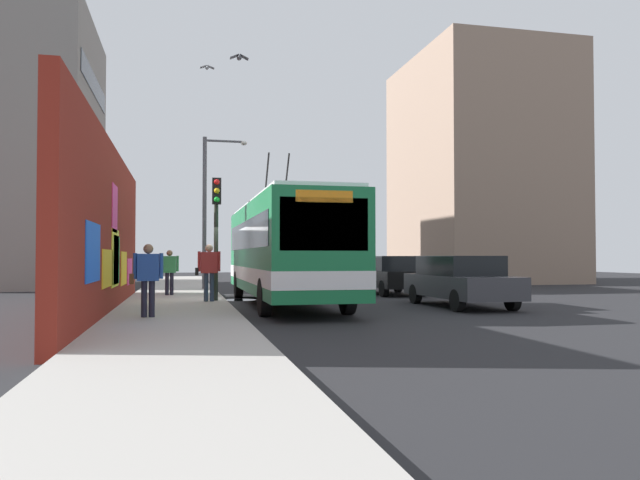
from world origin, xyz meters
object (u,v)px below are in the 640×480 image
pedestrian_at_curb (209,267)px  traffic_light (216,217)px  city_bus (284,248)px  parked_car_dark_gray (460,280)px  pedestrian_midblock (169,269)px  street_lamp (210,201)px  parked_car_black (391,274)px  pedestrian_near_wall (148,274)px

pedestrian_at_curb → traffic_light: size_ratio=0.45×
city_bus → parked_car_dark_gray: bearing=-111.0°
parked_car_dark_gray → pedestrian_midblock: (5.53, 8.87, 0.27)m
parked_car_dark_gray → street_lamp: 12.54m
parked_car_dark_gray → parked_car_black: (6.33, 0.00, -0.00)m
parked_car_black → pedestrian_midblock: bearing=95.2°
parked_car_black → city_bus: bearing=129.8°
pedestrian_at_curb → street_lamp: 8.23m
parked_car_black → traffic_light: size_ratio=1.06×
parked_car_dark_gray → street_lamp: (9.74, 7.23, 3.17)m
pedestrian_near_wall → pedestrian_midblock: bearing=-2.3°
pedestrian_at_curb → street_lamp: street_lamp is taller
parked_car_dark_gray → pedestrian_near_wall: size_ratio=2.80×
street_lamp → pedestrian_midblock: bearing=158.7°
city_bus → pedestrian_midblock: bearing=46.0°
pedestrian_midblock → pedestrian_near_wall: (-8.25, 0.33, 0.04)m
parked_car_black → street_lamp: bearing=64.8°
city_bus → traffic_light: (0.28, 2.15, 0.97)m
city_bus → parked_car_black: city_bus is taller
pedestrian_at_curb → pedestrian_near_wall: size_ratio=1.05×
pedestrian_at_curb → traffic_light: bearing=-42.1°
pedestrian_near_wall → traffic_light: (4.99, -1.85, 1.67)m
city_bus → parked_car_black: 6.85m
parked_car_dark_gray → parked_car_black: same height
city_bus → pedestrian_near_wall: size_ratio=6.72×
city_bus → pedestrian_at_curb: city_bus is taller
traffic_light → street_lamp: 7.56m
parked_car_black → pedestrian_at_curb: 8.75m
pedestrian_midblock → street_lamp: (4.20, -1.64, 2.90)m
parked_car_dark_gray → pedestrian_at_curb: pedestrian_at_curb is taller
parked_car_black → pedestrian_midblock: pedestrian_midblock is taller
parked_car_dark_gray → parked_car_black: 6.33m
pedestrian_at_curb → pedestrian_near_wall: (-4.72, 1.61, -0.07)m
city_bus → parked_car_dark_gray: (-1.99, -5.20, -1.01)m
parked_car_dark_gray → pedestrian_at_curb: bearing=75.2°
city_bus → street_lamp: bearing=14.7°
city_bus → parked_car_dark_gray: size_ratio=2.40×
pedestrian_at_curb → pedestrian_near_wall: pedestrian_at_curb is taller
city_bus → traffic_light: size_ratio=2.90×
parked_car_black → pedestrian_near_wall: size_ratio=2.45×
parked_car_dark_gray → pedestrian_midblock: size_ratio=2.90×
traffic_light → pedestrian_midblock: bearing=25.0°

